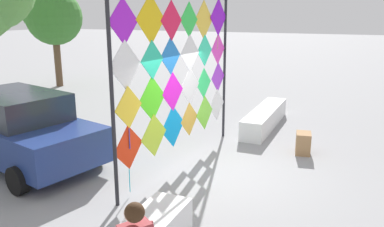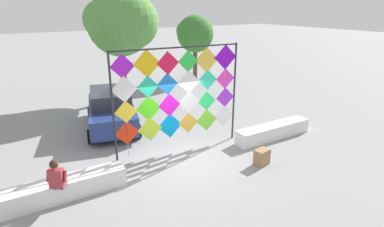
# 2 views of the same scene
# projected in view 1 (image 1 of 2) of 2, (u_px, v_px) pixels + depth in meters

# --- Properties ---
(ground) EXTENTS (120.00, 120.00, 0.00)m
(ground) POSITION_uv_depth(u_px,v_px,m) (212.00, 173.00, 8.48)
(ground) COLOR gray
(plaza_ledge_right) EXTENTS (3.45, 0.62, 0.56)m
(plaza_ledge_right) POSITION_uv_depth(u_px,v_px,m) (265.00, 118.00, 11.87)
(plaza_ledge_right) COLOR white
(plaza_ledge_right) RESTS_ON ground
(kite_display_rack) EXTENTS (4.70, 0.49, 3.78)m
(kite_display_rack) POSITION_uv_depth(u_px,v_px,m) (181.00, 69.00, 8.49)
(kite_display_rack) COLOR #232328
(kite_display_rack) RESTS_ON ground
(parked_car) EXTENTS (2.82, 4.56, 1.65)m
(parked_car) POSITION_uv_depth(u_px,v_px,m) (19.00, 128.00, 8.88)
(parked_car) COLOR navy
(parked_car) RESTS_ON ground
(cardboard_box_large) EXTENTS (0.54, 0.42, 0.53)m
(cardboard_box_large) POSITION_uv_depth(u_px,v_px,m) (303.00, 143.00, 9.61)
(cardboard_box_large) COLOR #9E754C
(cardboard_box_large) RESTS_ON ground
(tree_broadleaf) EXTENTS (2.53, 2.61, 4.45)m
(tree_broadleaf) POSITION_uv_depth(u_px,v_px,m) (52.00, 18.00, 17.75)
(tree_broadleaf) COLOR brown
(tree_broadleaf) RESTS_ON ground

